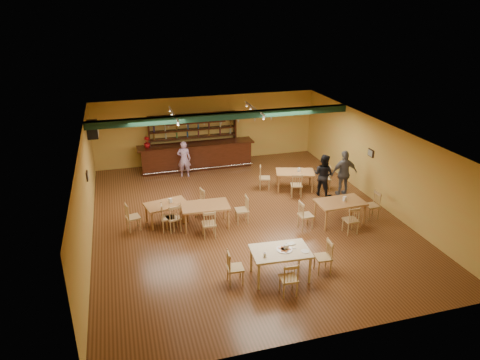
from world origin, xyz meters
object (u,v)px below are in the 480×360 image
object	(u,v)px
dining_table_a	(167,213)
near_table	(280,264)
patron_right_a	(323,175)
dining_table_b	(295,180)
patron_bar	(184,159)
dining_table_d	(339,212)
bar_counter	(196,156)
dining_table_c	(205,216)

from	to	relation	value
dining_table_a	near_table	bearing A→B (deg)	-69.94
patron_right_a	dining_table_b	bearing A→B (deg)	7.08
patron_bar	dining_table_d	bearing A→B (deg)	139.97
bar_counter	patron_right_a	world-z (taller)	patron_right_a
dining_table_c	patron_bar	distance (m)	4.58
dining_table_c	dining_table_b	bearing A→B (deg)	30.24
dining_table_b	patron_bar	size ratio (longest dim) A/B	0.95
dining_table_c	near_table	bearing A→B (deg)	-65.48
dining_table_c	bar_counter	bearing A→B (deg)	85.33
dining_table_c	dining_table_d	size ratio (longest dim) A/B	0.98
dining_table_a	dining_table_b	xyz separation A→B (m)	(5.17, 1.41, 0.02)
bar_counter	near_table	distance (m)	8.77
patron_bar	patron_right_a	world-z (taller)	patron_right_a
bar_counter	patron_right_a	distance (m)	5.80
near_table	patron_bar	xyz separation A→B (m)	(-1.26, 7.92, 0.36)
dining_table_b	dining_table_d	distance (m)	3.05
dining_table_b	dining_table_d	xyz separation A→B (m)	(0.34, -3.03, 0.02)
dining_table_b	dining_table_d	bearing A→B (deg)	-66.30
dining_table_b	bar_counter	bearing A→B (deg)	151.62
dining_table_d	near_table	world-z (taller)	near_table
dining_table_b	dining_table_c	size ratio (longest dim) A/B	0.95
dining_table_b	dining_table_d	world-z (taller)	dining_table_d
near_table	dining_table_a	bearing A→B (deg)	125.97
dining_table_b	near_table	bearing A→B (deg)	-98.97
bar_counter	near_table	size ratio (longest dim) A/B	3.30
patron_right_a	bar_counter	bearing A→B (deg)	6.53
dining_table_c	patron_bar	world-z (taller)	patron_bar
dining_table_a	dining_table_d	distance (m)	5.74
bar_counter	dining_table_a	xyz separation A→B (m)	(-1.91, -4.75, -0.22)
patron_bar	patron_right_a	size ratio (longest dim) A/B	0.95
dining_table_d	patron_right_a	xyz separation A→B (m)	(0.46, 2.23, 0.42)
dining_table_a	patron_right_a	world-z (taller)	patron_right_a
dining_table_a	dining_table_d	xyz separation A→B (m)	(5.51, -1.61, 0.05)
near_table	patron_right_a	xyz separation A→B (m)	(3.47, 4.61, 0.40)
dining_table_b	dining_table_c	world-z (taller)	dining_table_c
dining_table_c	patron_bar	size ratio (longest dim) A/B	0.99
dining_table_d	bar_counter	bearing A→B (deg)	118.19
bar_counter	near_table	world-z (taller)	bar_counter
dining_table_b	near_table	distance (m)	6.03
dining_table_a	patron_bar	size ratio (longest dim) A/B	0.88
dining_table_b	patron_bar	world-z (taller)	patron_bar
dining_table_d	patron_bar	size ratio (longest dim) A/B	1.01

